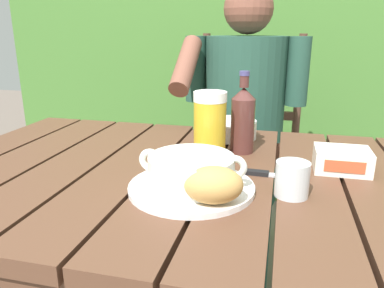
{
  "coord_description": "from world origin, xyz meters",
  "views": [
    {
      "loc": [
        0.22,
        -0.81,
        1.07
      ],
      "look_at": [
        0.02,
        -0.01,
        0.81
      ],
      "focal_mm": 34.61,
      "sensor_mm": 36.0,
      "label": 1
    }
  ],
  "objects_px": {
    "diner_bowl": "(231,129)",
    "table_knife": "(268,174)",
    "chair_near_diner": "(246,154)",
    "serving_plate": "(191,187)",
    "person_eating": "(242,116)",
    "bread_roll": "(214,185)",
    "soup_bowl": "(191,170)",
    "beer_bottle": "(243,119)",
    "beer_glass": "(210,126)",
    "butter_tub": "(342,160)",
    "water_glass_small": "(292,179)"
  },
  "relations": [
    {
      "from": "water_glass_small",
      "to": "butter_tub",
      "type": "relative_size",
      "value": 0.57
    },
    {
      "from": "soup_bowl",
      "to": "diner_bowl",
      "type": "xyz_separation_m",
      "value": [
        0.03,
        0.42,
        -0.02
      ]
    },
    {
      "from": "beer_bottle",
      "to": "diner_bowl",
      "type": "xyz_separation_m",
      "value": [
        -0.05,
        0.13,
        -0.07
      ]
    },
    {
      "from": "table_knife",
      "to": "diner_bowl",
      "type": "xyz_separation_m",
      "value": [
        -0.13,
        0.3,
        0.02
      ]
    },
    {
      "from": "bread_roll",
      "to": "person_eating",
      "type": "bearing_deg",
      "value": 92.54
    },
    {
      "from": "beer_glass",
      "to": "butter_tub",
      "type": "relative_size",
      "value": 1.4
    },
    {
      "from": "soup_bowl",
      "to": "butter_tub",
      "type": "relative_size",
      "value": 1.82
    },
    {
      "from": "soup_bowl",
      "to": "bread_roll",
      "type": "relative_size",
      "value": 1.8
    },
    {
      "from": "serving_plate",
      "to": "person_eating",
      "type": "bearing_deg",
      "value": 88.29
    },
    {
      "from": "serving_plate",
      "to": "table_knife",
      "type": "relative_size",
      "value": 1.73
    },
    {
      "from": "chair_near_diner",
      "to": "serving_plate",
      "type": "height_order",
      "value": "chair_near_diner"
    },
    {
      "from": "beer_glass",
      "to": "beer_bottle",
      "type": "xyz_separation_m",
      "value": [
        0.08,
        0.08,
        0.0
      ]
    },
    {
      "from": "beer_bottle",
      "to": "table_knife",
      "type": "xyz_separation_m",
      "value": [
        0.08,
        -0.16,
        -0.09
      ]
    },
    {
      "from": "bread_roll",
      "to": "diner_bowl",
      "type": "relative_size",
      "value": 0.82
    },
    {
      "from": "bread_roll",
      "to": "table_knife",
      "type": "relative_size",
      "value": 0.83
    },
    {
      "from": "chair_near_diner",
      "to": "diner_bowl",
      "type": "xyz_separation_m",
      "value": [
        0.0,
        -0.55,
        0.27
      ]
    },
    {
      "from": "serving_plate",
      "to": "beer_glass",
      "type": "relative_size",
      "value": 1.51
    },
    {
      "from": "chair_near_diner",
      "to": "diner_bowl",
      "type": "relative_size",
      "value": 6.73
    },
    {
      "from": "soup_bowl",
      "to": "beer_bottle",
      "type": "relative_size",
      "value": 1.04
    },
    {
      "from": "chair_near_diner",
      "to": "beer_bottle",
      "type": "bearing_deg",
      "value": -85.96
    },
    {
      "from": "butter_tub",
      "to": "serving_plate",
      "type": "bearing_deg",
      "value": -149.09
    },
    {
      "from": "bread_roll",
      "to": "beer_bottle",
      "type": "xyz_separation_m",
      "value": [
        0.01,
        0.35,
        0.05
      ]
    },
    {
      "from": "diner_bowl",
      "to": "table_knife",
      "type": "bearing_deg",
      "value": -66.9
    },
    {
      "from": "chair_near_diner",
      "to": "soup_bowl",
      "type": "xyz_separation_m",
      "value": [
        -0.03,
        -0.96,
        0.28
      ]
    },
    {
      "from": "person_eating",
      "to": "bread_roll",
      "type": "height_order",
      "value": "person_eating"
    },
    {
      "from": "chair_near_diner",
      "to": "serving_plate",
      "type": "xyz_separation_m",
      "value": [
        -0.03,
        -0.96,
        0.24
      ]
    },
    {
      "from": "bread_roll",
      "to": "butter_tub",
      "type": "relative_size",
      "value": 1.01
    },
    {
      "from": "bread_roll",
      "to": "butter_tub",
      "type": "bearing_deg",
      "value": 45.05
    },
    {
      "from": "beer_glass",
      "to": "diner_bowl",
      "type": "xyz_separation_m",
      "value": [
        0.03,
        0.21,
        -0.06
      ]
    },
    {
      "from": "table_knife",
      "to": "person_eating",
      "type": "bearing_deg",
      "value": 101.38
    },
    {
      "from": "serving_plate",
      "to": "water_glass_small",
      "type": "height_order",
      "value": "water_glass_small"
    },
    {
      "from": "chair_near_diner",
      "to": "soup_bowl",
      "type": "distance_m",
      "value": 1.01
    },
    {
      "from": "water_glass_small",
      "to": "beer_bottle",
      "type": "bearing_deg",
      "value": 116.6
    },
    {
      "from": "person_eating",
      "to": "table_knife",
      "type": "relative_size",
      "value": 8.12
    },
    {
      "from": "bread_roll",
      "to": "diner_bowl",
      "type": "xyz_separation_m",
      "value": [
        -0.03,
        0.49,
        -0.02
      ]
    },
    {
      "from": "bread_roll",
      "to": "beer_glass",
      "type": "xyz_separation_m",
      "value": [
        -0.06,
        0.27,
        0.04
      ]
    },
    {
      "from": "table_knife",
      "to": "beer_bottle",
      "type": "bearing_deg",
      "value": 115.77
    },
    {
      "from": "butter_tub",
      "to": "bread_roll",
      "type": "bearing_deg",
      "value": -134.95
    },
    {
      "from": "butter_tub",
      "to": "diner_bowl",
      "type": "xyz_separation_m",
      "value": [
        -0.3,
        0.22,
        0.0
      ]
    },
    {
      "from": "diner_bowl",
      "to": "person_eating",
      "type": "bearing_deg",
      "value": 90.46
    },
    {
      "from": "chair_near_diner",
      "to": "table_knife",
      "type": "relative_size",
      "value": 6.81
    },
    {
      "from": "chair_near_diner",
      "to": "person_eating",
      "type": "distance_m",
      "value": 0.3
    },
    {
      "from": "beer_glass",
      "to": "diner_bowl",
      "type": "relative_size",
      "value": 1.14
    },
    {
      "from": "person_eating",
      "to": "serving_plate",
      "type": "bearing_deg",
      "value": -91.71
    },
    {
      "from": "soup_bowl",
      "to": "water_glass_small",
      "type": "distance_m",
      "value": 0.21
    },
    {
      "from": "bread_roll",
      "to": "diner_bowl",
      "type": "bearing_deg",
      "value": 94.02
    },
    {
      "from": "person_eating",
      "to": "diner_bowl",
      "type": "height_order",
      "value": "person_eating"
    },
    {
      "from": "beer_bottle",
      "to": "water_glass_small",
      "type": "relative_size",
      "value": 3.08
    },
    {
      "from": "water_glass_small",
      "to": "chair_near_diner",
      "type": "bearing_deg",
      "value": 100.74
    },
    {
      "from": "soup_bowl",
      "to": "beer_bottle",
      "type": "height_order",
      "value": "beer_bottle"
    }
  ]
}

